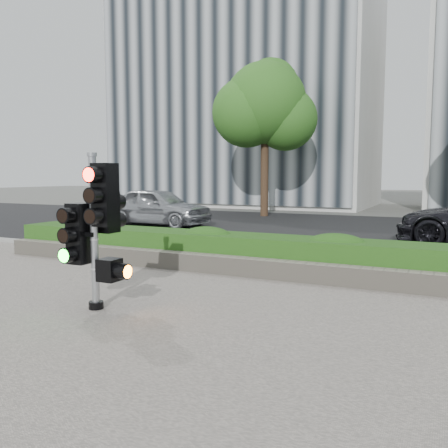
# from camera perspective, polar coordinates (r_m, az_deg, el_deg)

# --- Properties ---
(ground) EXTENTS (120.00, 120.00, 0.00)m
(ground) POSITION_cam_1_polar(r_m,az_deg,el_deg) (7.29, -3.02, -9.30)
(ground) COLOR #51514C
(ground) RESTS_ON ground
(sidewalk) EXTENTS (16.00, 11.00, 0.03)m
(sidewalk) POSITION_cam_1_polar(r_m,az_deg,el_deg) (5.34, -16.52, -15.13)
(sidewalk) COLOR #9E9389
(sidewalk) RESTS_ON ground
(road) EXTENTS (60.00, 13.00, 0.02)m
(road) POSITION_cam_1_polar(r_m,az_deg,el_deg) (16.62, 13.83, -0.85)
(road) COLOR black
(road) RESTS_ON ground
(curb) EXTENTS (60.00, 0.25, 0.12)m
(curb) POSITION_cam_1_polar(r_m,az_deg,el_deg) (10.08, 5.66, -4.71)
(curb) COLOR gray
(curb) RESTS_ON ground
(stone_wall) EXTENTS (12.00, 0.32, 0.34)m
(stone_wall) POSITION_cam_1_polar(r_m,az_deg,el_deg) (8.91, 2.89, -5.18)
(stone_wall) COLOR gray
(stone_wall) RESTS_ON sidewalk
(hedge) EXTENTS (12.00, 1.00, 0.68)m
(hedge) POSITION_cam_1_polar(r_m,az_deg,el_deg) (9.48, 4.43, -3.48)
(hedge) COLOR #3F7C26
(hedge) RESTS_ON sidewalk
(building_left) EXTENTS (16.00, 9.00, 15.00)m
(building_left) POSITION_cam_1_polar(r_m,az_deg,el_deg) (32.18, 2.82, 15.88)
(building_left) COLOR #B7B7B2
(building_left) RESTS_ON ground
(tree_left) EXTENTS (4.61, 4.03, 7.34)m
(tree_left) POSITION_cam_1_polar(r_m,az_deg,el_deg) (22.40, 4.98, 13.90)
(tree_left) COLOR black
(tree_left) RESTS_ON ground
(traffic_signal) EXTENTS (0.75, 0.54, 2.19)m
(traffic_signal) POSITION_cam_1_polar(r_m,az_deg,el_deg) (6.82, -15.02, 0.05)
(traffic_signal) COLOR black
(traffic_signal) RESTS_ON sidewalk
(car_silver) EXTENTS (4.28, 1.93, 1.43)m
(car_silver) POSITION_cam_1_polar(r_m,az_deg,el_deg) (18.03, -8.02, 2.08)
(car_silver) COLOR #ACAFB4
(car_silver) RESTS_ON road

